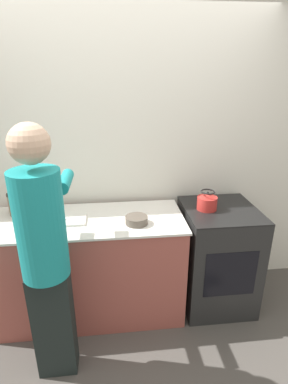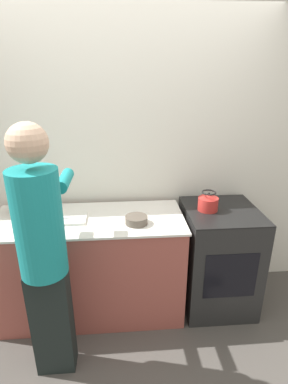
{
  "view_description": "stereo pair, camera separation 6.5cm",
  "coord_description": "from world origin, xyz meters",
  "px_view_note": "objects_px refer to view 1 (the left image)",
  "views": [
    {
      "loc": [
        -0.11,
        -1.88,
        1.96
      ],
      "look_at": [
        0.12,
        0.22,
        1.15
      ],
      "focal_mm": 28.0,
      "sensor_mm": 36.0,
      "label": 1
    },
    {
      "loc": [
        -0.05,
        -1.88,
        1.96
      ],
      "look_at": [
        0.12,
        0.22,
        1.15
      ],
      "focal_mm": 28.0,
      "sensor_mm": 36.0,
      "label": 2
    }
  ],
  "objects_px": {
    "kettle": "(207,202)",
    "canister_jar": "(18,204)",
    "oven": "(216,256)",
    "knife": "(53,220)",
    "bowl_prep": "(137,220)",
    "person": "(44,250)",
    "cutting_board": "(61,220)"
  },
  "relations": [
    {
      "from": "bowl_prep",
      "to": "canister_jar",
      "type": "distance_m",
      "value": 0.99
    },
    {
      "from": "person",
      "to": "kettle",
      "type": "relative_size",
      "value": 10.53
    },
    {
      "from": "cutting_board",
      "to": "knife",
      "type": "bearing_deg",
      "value": -159.1
    },
    {
      "from": "cutting_board",
      "to": "canister_jar",
      "type": "relative_size",
      "value": 2.14
    },
    {
      "from": "knife",
      "to": "oven",
      "type": "bearing_deg",
      "value": -8.86
    },
    {
      "from": "cutting_board",
      "to": "knife",
      "type": "distance_m",
      "value": 0.06
    },
    {
      "from": "oven",
      "to": "kettle",
      "type": "relative_size",
      "value": 5.59
    },
    {
      "from": "oven",
      "to": "canister_jar",
      "type": "distance_m",
      "value": 1.76
    },
    {
      "from": "person",
      "to": "cutting_board",
      "type": "distance_m",
      "value": 0.55
    },
    {
      "from": "person",
      "to": "canister_jar",
      "type": "bearing_deg",
      "value": 115.8
    },
    {
      "from": "oven",
      "to": "kettle",
      "type": "height_order",
      "value": "kettle"
    },
    {
      "from": "oven",
      "to": "knife",
      "type": "xyz_separation_m",
      "value": [
        -1.37,
        -0.04,
        0.45
      ]
    },
    {
      "from": "kettle",
      "to": "canister_jar",
      "type": "distance_m",
      "value": 1.56
    },
    {
      "from": "cutting_board",
      "to": "kettle",
      "type": "height_order",
      "value": "kettle"
    },
    {
      "from": "person",
      "to": "canister_jar",
      "type": "height_order",
      "value": "person"
    },
    {
      "from": "person",
      "to": "kettle",
      "type": "xyz_separation_m",
      "value": [
        1.2,
        0.57,
        0.02
      ]
    },
    {
      "from": "cutting_board",
      "to": "kettle",
      "type": "xyz_separation_m",
      "value": [
        1.19,
        0.03,
        0.09
      ]
    },
    {
      "from": "person",
      "to": "cutting_board",
      "type": "bearing_deg",
      "value": 88.82
    },
    {
      "from": "person",
      "to": "bowl_prep",
      "type": "xyz_separation_m",
      "value": [
        0.6,
        0.44,
        -0.04
      ]
    },
    {
      "from": "knife",
      "to": "bowl_prep",
      "type": "bearing_deg",
      "value": -18.51
    },
    {
      "from": "oven",
      "to": "bowl_prep",
      "type": "distance_m",
      "value": 0.87
    },
    {
      "from": "oven",
      "to": "knife",
      "type": "relative_size",
      "value": 3.98
    },
    {
      "from": "kettle",
      "to": "bowl_prep",
      "type": "bearing_deg",
      "value": -166.96
    },
    {
      "from": "cutting_board",
      "to": "canister_jar",
      "type": "bearing_deg",
      "value": 154.55
    },
    {
      "from": "oven",
      "to": "canister_jar",
      "type": "relative_size",
      "value": 5.0
    },
    {
      "from": "oven",
      "to": "person",
      "type": "bearing_deg",
      "value": -156.9
    },
    {
      "from": "knife",
      "to": "cutting_board",
      "type": "bearing_deg",
      "value": 10.38
    },
    {
      "from": "oven",
      "to": "cutting_board",
      "type": "distance_m",
      "value": 1.39
    },
    {
      "from": "cutting_board",
      "to": "kettle",
      "type": "relative_size",
      "value": 2.39
    },
    {
      "from": "person",
      "to": "cutting_board",
      "type": "relative_size",
      "value": 4.4
    },
    {
      "from": "oven",
      "to": "canister_jar",
      "type": "height_order",
      "value": "canister_jar"
    },
    {
      "from": "knife",
      "to": "bowl_prep",
      "type": "xyz_separation_m",
      "value": [
        0.65,
        -0.09,
        0.01
      ]
    }
  ]
}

